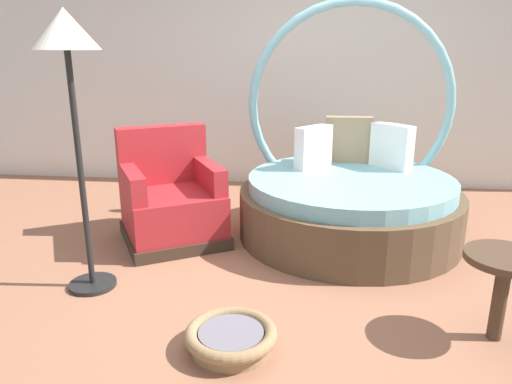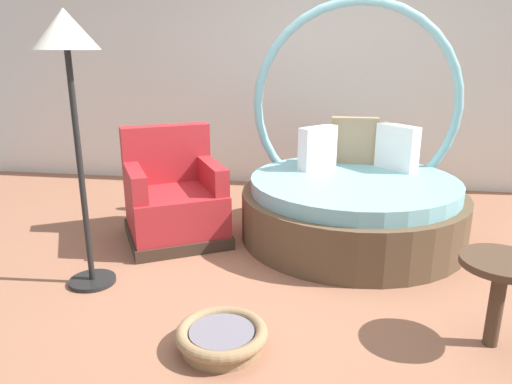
{
  "view_description": "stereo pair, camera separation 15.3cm",
  "coord_description": "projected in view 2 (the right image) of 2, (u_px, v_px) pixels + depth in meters",
  "views": [
    {
      "loc": [
        0.17,
        -3.23,
        1.61
      ],
      "look_at": [
        -0.2,
        0.21,
        0.55
      ],
      "focal_mm": 33.88,
      "sensor_mm": 36.0,
      "label": 1
    },
    {
      "loc": [
        0.32,
        -3.21,
        1.61
      ],
      "look_at": [
        -0.2,
        0.21,
        0.55
      ],
      "focal_mm": 33.88,
      "sensor_mm": 36.0,
      "label": 2
    }
  ],
  "objects": [
    {
      "name": "floor_lamp",
      "position": [
        68.0,
        58.0,
        2.96
      ],
      "size": [
        0.4,
        0.4,
        1.82
      ],
      "color": "black",
      "rests_on": "ground_plane"
    },
    {
      "name": "back_wall",
      "position": [
        304.0,
        52.0,
        5.43
      ],
      "size": [
        8.0,
        0.12,
        3.05
      ],
      "primitive_type": "cube",
      "color": "silver",
      "rests_on": "ground_plane"
    },
    {
      "name": "pet_basket",
      "position": [
        222.0,
        337.0,
        2.65
      ],
      "size": [
        0.51,
        0.51,
        0.13
      ],
      "color": "#8E704C",
      "rests_on": "ground_plane"
    },
    {
      "name": "round_daybed",
      "position": [
        353.0,
        193.0,
        4.18
      ],
      "size": [
        1.89,
        1.89,
        2.01
      ],
      "color": "brown",
      "rests_on": "ground_plane"
    },
    {
      "name": "red_armchair",
      "position": [
        174.0,
        201.0,
        4.12
      ],
      "size": [
        1.09,
        1.09,
        0.94
      ],
      "color": "#38281E",
      "rests_on": "ground_plane"
    },
    {
      "name": "ground_plane",
      "position": [
        279.0,
        274.0,
        3.56
      ],
      "size": [
        8.0,
        8.0,
        0.02
      ],
      "primitive_type": "cube",
      "color": "#936047"
    },
    {
      "name": "side_table",
      "position": [
        501.0,
        275.0,
        2.59
      ],
      "size": [
        0.44,
        0.44,
        0.52
      ],
      "color": "#473323",
      "rests_on": "ground_plane"
    }
  ]
}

